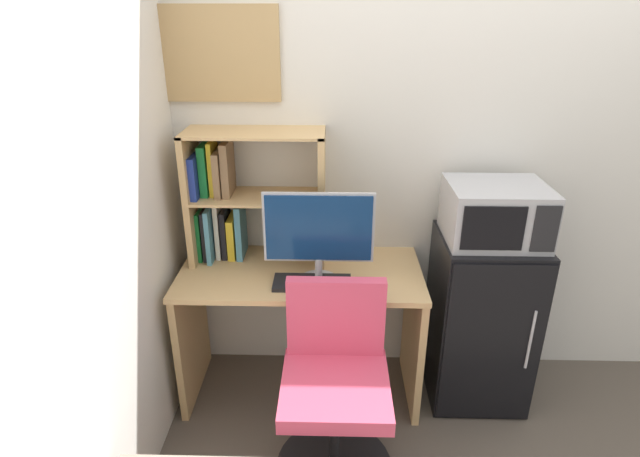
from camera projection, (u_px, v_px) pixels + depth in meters
wall_back at (559, 153)px, 2.64m from camera, size 6.40×0.04×2.60m
desk at (301, 310)px, 2.69m from camera, size 1.24×0.59×0.76m
hutch_bookshelf at (237, 196)px, 2.62m from camera, size 0.69×0.29×0.68m
monitor at (319, 233)px, 2.40m from camera, size 0.52×0.19×0.46m
keyboard at (312, 283)px, 2.47m from camera, size 0.38×0.16×0.02m
computer_mouse at (374, 285)px, 2.44m from camera, size 0.06×0.10×0.03m
mini_fridge at (480, 319)px, 2.72m from camera, size 0.49×0.50×0.94m
microwave at (495, 213)px, 2.48m from camera, size 0.47×0.40×0.28m
desk_chair at (335, 395)px, 2.29m from camera, size 0.54×0.54×0.90m
wall_corkboard at (218, 54)px, 2.46m from camera, size 0.60×0.02×0.45m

